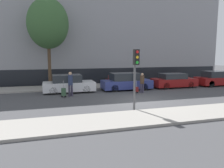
{
  "coord_description": "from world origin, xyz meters",
  "views": [
    {
      "loc": [
        -5.83,
        -12.97,
        3.06
      ],
      "look_at": [
        -1.42,
        1.8,
        0.95
      ],
      "focal_mm": 35.0,
      "sensor_mm": 36.0,
      "label": 1
    }
  ],
  "objects_px": {
    "parked_car_3": "(216,79)",
    "parked_bicycle": "(110,81)",
    "parked_car_2": "(174,81)",
    "parked_car_0": "(68,84)",
    "trolley_right": "(136,89)",
    "bare_tree_near_crossing": "(48,24)",
    "trolley_left": "(64,92)",
    "parked_car_1": "(126,82)",
    "pedestrian_left": "(70,82)",
    "traffic_light": "(136,67)",
    "pedestrian_right": "(142,82)"
  },
  "relations": [
    {
      "from": "parked_car_3",
      "to": "bare_tree_near_crossing",
      "type": "relative_size",
      "value": 0.51
    },
    {
      "from": "parked_car_3",
      "to": "parked_car_2",
      "type": "bearing_deg",
      "value": 179.03
    },
    {
      "from": "trolley_right",
      "to": "parked_car_2",
      "type": "bearing_deg",
      "value": 21.53
    },
    {
      "from": "parked_car_1",
      "to": "pedestrian_left",
      "type": "relative_size",
      "value": 2.37
    },
    {
      "from": "parked_car_2",
      "to": "bare_tree_near_crossing",
      "type": "relative_size",
      "value": 0.52
    },
    {
      "from": "parked_car_1",
      "to": "bare_tree_near_crossing",
      "type": "bearing_deg",
      "value": 157.1
    },
    {
      "from": "pedestrian_right",
      "to": "traffic_light",
      "type": "xyz_separation_m",
      "value": [
        -2.77,
        -5.21,
        1.48
      ]
    },
    {
      "from": "parked_car_1",
      "to": "parked_car_2",
      "type": "xyz_separation_m",
      "value": [
        4.66,
        -0.04,
        -0.05
      ]
    },
    {
      "from": "pedestrian_right",
      "to": "parked_bicycle",
      "type": "distance_m",
      "value": 4.54
    },
    {
      "from": "pedestrian_left",
      "to": "pedestrian_right",
      "type": "distance_m",
      "value": 5.63
    },
    {
      "from": "parked_car_2",
      "to": "pedestrian_left",
      "type": "distance_m",
      "value": 9.71
    },
    {
      "from": "parked_car_2",
      "to": "parked_car_3",
      "type": "height_order",
      "value": "parked_car_3"
    },
    {
      "from": "parked_car_0",
      "to": "traffic_light",
      "type": "height_order",
      "value": "traffic_light"
    },
    {
      "from": "trolley_left",
      "to": "trolley_right",
      "type": "distance_m",
      "value": 5.6
    },
    {
      "from": "parked_car_0",
      "to": "parked_car_2",
      "type": "bearing_deg",
      "value": -1.27
    },
    {
      "from": "parked_car_1",
      "to": "traffic_light",
      "type": "height_order",
      "value": "traffic_light"
    },
    {
      "from": "parked_car_0",
      "to": "traffic_light",
      "type": "bearing_deg",
      "value": -68.24
    },
    {
      "from": "parked_car_3",
      "to": "trolley_left",
      "type": "xyz_separation_m",
      "value": [
        -14.76,
        -1.72,
        -0.28
      ]
    },
    {
      "from": "parked_car_2",
      "to": "trolley_right",
      "type": "relative_size",
      "value": 3.89
    },
    {
      "from": "parked_car_0",
      "to": "parked_car_3",
      "type": "relative_size",
      "value": 1.02
    },
    {
      "from": "traffic_light",
      "to": "bare_tree_near_crossing",
      "type": "xyz_separation_m",
      "value": [
        -4.22,
        9.59,
        3.3
      ]
    },
    {
      "from": "trolley_left",
      "to": "bare_tree_near_crossing",
      "type": "distance_m",
      "value": 6.99
    },
    {
      "from": "parked_car_2",
      "to": "traffic_light",
      "type": "bearing_deg",
      "value": -134.2
    },
    {
      "from": "parked_car_3",
      "to": "traffic_light",
      "type": "bearing_deg",
      "value": -149.06
    },
    {
      "from": "parked_car_0",
      "to": "parked_car_3",
      "type": "height_order",
      "value": "parked_car_3"
    },
    {
      "from": "parked_car_2",
      "to": "trolley_right",
      "type": "distance_m",
      "value": 4.83
    },
    {
      "from": "parked_bicycle",
      "to": "trolley_right",
      "type": "bearing_deg",
      "value": -78.79
    },
    {
      "from": "trolley_left",
      "to": "parked_bicycle",
      "type": "relative_size",
      "value": 0.68
    },
    {
      "from": "pedestrian_left",
      "to": "trolley_right",
      "type": "distance_m",
      "value": 5.14
    },
    {
      "from": "parked_car_2",
      "to": "parked_car_0",
      "type": "bearing_deg",
      "value": 178.73
    },
    {
      "from": "parked_car_1",
      "to": "parked_car_0",
      "type": "bearing_deg",
      "value": 177.96
    },
    {
      "from": "trolley_right",
      "to": "parked_car_3",
      "type": "bearing_deg",
      "value": 10.46
    },
    {
      "from": "parked_car_3",
      "to": "bare_tree_near_crossing",
      "type": "height_order",
      "value": "bare_tree_near_crossing"
    },
    {
      "from": "bare_tree_near_crossing",
      "to": "parked_car_3",
      "type": "bearing_deg",
      "value": -10.05
    },
    {
      "from": "parked_car_2",
      "to": "bare_tree_near_crossing",
      "type": "xyz_separation_m",
      "value": [
        -10.93,
        2.69,
        5.05
      ]
    },
    {
      "from": "pedestrian_left",
      "to": "parked_bicycle",
      "type": "xyz_separation_m",
      "value": [
        4.22,
        4.21,
        -0.54
      ]
    },
    {
      "from": "traffic_light",
      "to": "bare_tree_near_crossing",
      "type": "height_order",
      "value": "bare_tree_near_crossing"
    },
    {
      "from": "trolley_right",
      "to": "trolley_left",
      "type": "bearing_deg",
      "value": -179.72
    },
    {
      "from": "parked_car_3",
      "to": "parked_bicycle",
      "type": "distance_m",
      "value": 10.38
    },
    {
      "from": "pedestrian_left",
      "to": "trolley_left",
      "type": "relative_size",
      "value": 1.5
    },
    {
      "from": "parked_car_2",
      "to": "bare_tree_near_crossing",
      "type": "bearing_deg",
      "value": 166.19
    },
    {
      "from": "parked_car_3",
      "to": "traffic_light",
      "type": "distance_m",
      "value": 13.38
    },
    {
      "from": "trolley_right",
      "to": "parked_bicycle",
      "type": "xyz_separation_m",
      "value": [
        -0.87,
        4.37,
        0.18
      ]
    },
    {
      "from": "parked_car_0",
      "to": "bare_tree_near_crossing",
      "type": "xyz_separation_m",
      "value": [
        -1.38,
        2.47,
        5.01
      ]
    },
    {
      "from": "parked_car_1",
      "to": "pedestrian_left",
      "type": "bearing_deg",
      "value": -161.54
    },
    {
      "from": "parked_car_0",
      "to": "parked_car_2",
      "type": "height_order",
      "value": "parked_car_0"
    },
    {
      "from": "trolley_right",
      "to": "parked_car_1",
      "type": "bearing_deg",
      "value": 95.64
    },
    {
      "from": "parked_bicycle",
      "to": "parked_car_0",
      "type": "bearing_deg",
      "value": -150.31
    },
    {
      "from": "parked_car_0",
      "to": "trolley_left",
      "type": "relative_size",
      "value": 3.4
    },
    {
      "from": "parked_car_1",
      "to": "bare_tree_near_crossing",
      "type": "relative_size",
      "value": 0.55
    }
  ]
}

